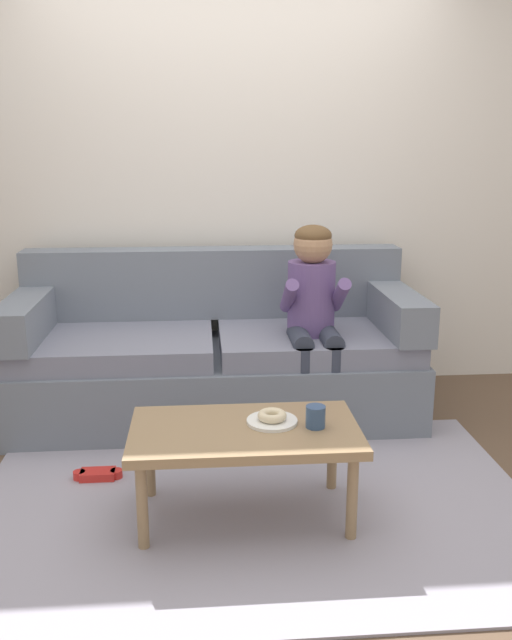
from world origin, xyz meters
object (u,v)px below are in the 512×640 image
object	(u,v)px
coffee_table	(245,438)
donut	(272,415)
toy_controller	(98,476)
couch	(216,357)
mug	(316,417)
person_child	(313,306)

from	to	relation	value
coffee_table	donut	xyz separation A→B (m)	(0.12, 0.04, 0.08)
coffee_table	toy_controller	bearing A→B (deg)	150.48
couch	coffee_table	world-z (taller)	couch
donut	toy_controller	distance (m)	0.94
donut	mug	size ratio (longest dim) A/B	1.33
coffee_table	toy_controller	xyz separation A→B (m)	(-0.66, 0.37, -0.33)
couch	mug	world-z (taller)	couch
couch	mug	bearing A→B (deg)	-72.60
person_child	mug	size ratio (longest dim) A/B	12.24
coffee_table	person_child	world-z (taller)	person_child
couch	donut	xyz separation A→B (m)	(0.20, -1.14, 0.10)
toy_controller	mug	bearing A→B (deg)	-2.45
coffee_table	toy_controller	world-z (taller)	coffee_table
mug	toy_controller	xyz separation A→B (m)	(-0.95, 0.39, -0.43)
donut	person_child	bearing A→B (deg)	71.00
couch	person_child	xyz separation A→B (m)	(0.53, -0.20, 0.34)
coffee_table	mug	xyz separation A→B (m)	(0.29, -0.02, 0.09)
person_child	couch	bearing A→B (deg)	158.76
donut	couch	bearing A→B (deg)	100.17
person_child	toy_controller	distance (m)	1.41
coffee_table	couch	bearing A→B (deg)	94.31
couch	person_child	size ratio (longest dim) A/B	2.04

